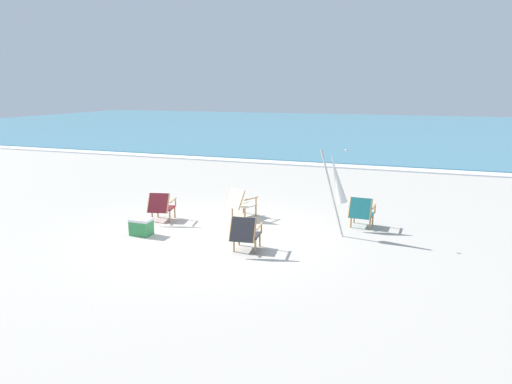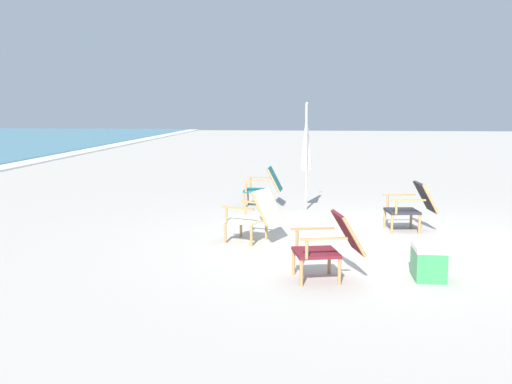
{
  "view_description": "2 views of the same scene",
  "coord_description": "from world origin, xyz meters",
  "px_view_note": "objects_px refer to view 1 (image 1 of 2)",
  "views": [
    {
      "loc": [
        4.27,
        -9.28,
        3.38
      ],
      "look_at": [
        0.43,
        1.53,
        0.76
      ],
      "focal_mm": 32.0,
      "sensor_mm": 36.0,
      "label": 1
    },
    {
      "loc": [
        -8.57,
        0.83,
        1.98
      ],
      "look_at": [
        0.56,
        1.71,
        0.66
      ],
      "focal_mm": 42.0,
      "sensor_mm": 36.0,
      "label": 2
    }
  ],
  "objects_px": {
    "beach_chair_front_left": "(161,206)",
    "beach_chair_back_left": "(240,202)",
    "cooler_box": "(141,227)",
    "beach_chair_front_right": "(245,233)",
    "beach_chair_far_center": "(361,211)",
    "umbrella_furled_white": "(336,179)"
  },
  "relations": [
    {
      "from": "umbrella_furled_white",
      "to": "beach_chair_back_left",
      "type": "bearing_deg",
      "value": 165.47
    },
    {
      "from": "beach_chair_far_center",
      "to": "beach_chair_back_left",
      "type": "relative_size",
      "value": 0.88
    },
    {
      "from": "beach_chair_front_left",
      "to": "beach_chair_far_center",
      "type": "relative_size",
      "value": 1.1
    },
    {
      "from": "beach_chair_front_left",
      "to": "umbrella_furled_white",
      "type": "distance_m",
      "value": 4.54
    },
    {
      "from": "cooler_box",
      "to": "beach_chair_front_right",
      "type": "bearing_deg",
      "value": -5.18
    },
    {
      "from": "beach_chair_front_left",
      "to": "beach_chair_far_center",
      "type": "xyz_separation_m",
      "value": [
        4.94,
        1.16,
        0.0
      ]
    },
    {
      "from": "beach_chair_front_left",
      "to": "beach_chair_far_center",
      "type": "distance_m",
      "value": 5.07
    },
    {
      "from": "beach_chair_front_left",
      "to": "cooler_box",
      "type": "distance_m",
      "value": 1.16
    },
    {
      "from": "beach_chair_far_center",
      "to": "beach_chair_front_right",
      "type": "relative_size",
      "value": 0.97
    },
    {
      "from": "beach_chair_back_left",
      "to": "umbrella_furled_white",
      "type": "bearing_deg",
      "value": -14.53
    },
    {
      "from": "beach_chair_front_right",
      "to": "cooler_box",
      "type": "height_order",
      "value": "beach_chair_front_right"
    },
    {
      "from": "beach_chair_back_left",
      "to": "beach_chair_front_right",
      "type": "bearing_deg",
      "value": -66.08
    },
    {
      "from": "beach_chair_front_right",
      "to": "umbrella_furled_white",
      "type": "relative_size",
      "value": 0.4
    },
    {
      "from": "beach_chair_far_center",
      "to": "cooler_box",
      "type": "xyz_separation_m",
      "value": [
        -4.8,
        -2.29,
        -0.22
      ]
    },
    {
      "from": "beach_chair_front_left",
      "to": "beach_chair_front_right",
      "type": "relative_size",
      "value": 1.07
    },
    {
      "from": "beach_chair_front_right",
      "to": "beach_chair_far_center",
      "type": "bearing_deg",
      "value": 50.38
    },
    {
      "from": "beach_chair_front_right",
      "to": "cooler_box",
      "type": "bearing_deg",
      "value": 174.82
    },
    {
      "from": "cooler_box",
      "to": "umbrella_furled_white",
      "type": "bearing_deg",
      "value": 18.94
    },
    {
      "from": "beach_chair_back_left",
      "to": "beach_chair_front_left",
      "type": "bearing_deg",
      "value": -149.75
    },
    {
      "from": "beach_chair_back_left",
      "to": "cooler_box",
      "type": "xyz_separation_m",
      "value": [
        -1.64,
        -2.16,
        -0.22
      ]
    },
    {
      "from": "beach_chair_front_left",
      "to": "beach_chair_back_left",
      "type": "bearing_deg",
      "value": 30.25
    },
    {
      "from": "beach_chair_back_left",
      "to": "beach_chair_far_center",
      "type": "bearing_deg",
      "value": 2.22
    }
  ]
}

